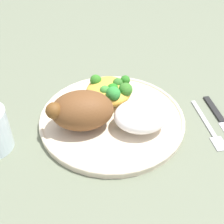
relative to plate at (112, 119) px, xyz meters
The scene contains 7 objects.
ground_plane 0.01m from the plate, ahead, with size 2.00×2.00×0.00m, color #626A55.
plate is the anchor object (origin of this frame).
roasted_chicken 0.07m from the plate, 17.80° to the left, with size 0.12×0.08×0.07m.
rice_pile 0.07m from the plate, 146.13° to the left, with size 0.10×0.08×0.05m, color white.
mac_cheese_with_broccoli 0.06m from the plate, 94.44° to the right, with size 0.09×0.09×0.05m.
fork 0.19m from the plate, 168.32° to the left, with size 0.02×0.14×0.01m.
knife 0.21m from the plate, behind, with size 0.03×0.19×0.01m.
Camera 1 is at (0.05, 0.44, 0.40)m, focal length 49.62 mm.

